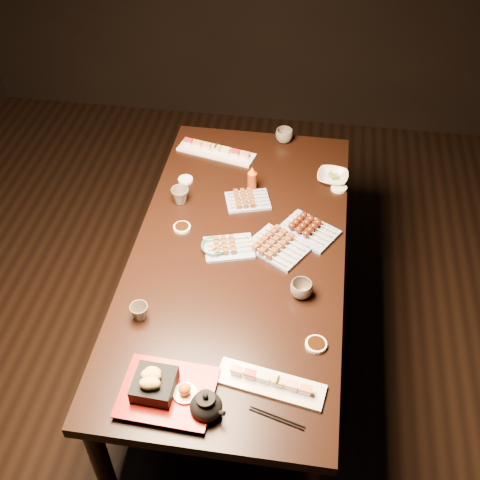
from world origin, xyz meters
The scene contains 23 objects.
ground centered at (0.00, 0.00, 0.00)m, with size 5.00×5.00×0.00m, color black.
dining_table centered at (0.24, 0.29, 0.38)m, with size 0.90×1.80×0.75m, color black.
sushi_platter_near centered at (0.44, -0.34, 0.77)m, with size 0.38×0.11×0.05m, color white, non-canonical shape.
sushi_platter_far centered at (0.02, 0.97, 0.77)m, with size 0.40×0.11×0.05m, color white, non-canonical shape.
yakitori_plate_center centered at (0.19, 0.30, 0.78)m, with size 0.21×0.15×0.05m, color #828EB6, non-canonical shape.
yakitori_plate_right centered at (0.40, 0.33, 0.78)m, with size 0.24×0.17×0.06m, color #828EB6, non-canonical shape.
yakitori_plate_left centered at (0.23, 0.62, 0.78)m, with size 0.20×0.14×0.05m, color #828EB6, non-canonical shape.
tsukune_plate centered at (0.52, 0.45, 0.78)m, with size 0.24×0.17×0.06m, color #828EB6, non-canonical shape.
edamame_bowl_green centered at (0.13, 0.28, 0.77)m, with size 0.11×0.11×0.03m, color #2A8067.
edamame_bowl_cream centered at (0.61, 0.84, 0.77)m, with size 0.15×0.15×0.04m, color beige.
tempura_tray centered at (0.10, -0.43, 0.81)m, with size 0.32×0.25×0.12m, color black, non-canonical shape.
teacup_near_left centered at (-0.08, -0.12, 0.78)m, with size 0.07×0.07×0.07m, color brown.
teacup_mid_right centered at (0.52, 0.09, 0.78)m, with size 0.09×0.09×0.07m, color brown.
teacup_far_left centered at (-0.08, 0.57, 0.79)m, with size 0.08×0.08×0.08m, color brown.
teacup_far_right centered at (0.35, 1.13, 0.79)m, with size 0.09×0.09×0.07m, color brown.
teapot centered at (0.25, -0.48, 0.80)m, with size 0.13×0.13×0.11m, color black, non-canonical shape.
condiment_bottle centered at (0.24, 0.71, 0.82)m, with size 0.04×0.04×0.13m, color maroon.
sauce_dish_west centered at (-0.03, 0.40, 0.76)m, with size 0.08×0.08×0.01m, color white.
sauce_dish_east centered at (0.65, 0.78, 0.76)m, with size 0.08×0.08×0.01m, color white.
sauce_dish_se centered at (0.59, -0.15, 0.76)m, with size 0.08×0.08×0.01m, color white.
sauce_dish_nw centered at (-0.09, 0.73, 0.76)m, with size 0.07×0.07×0.01m, color white.
chopsticks_near centered at (0.09, -0.47, 0.75)m, with size 0.20×0.02×0.01m, color black, non-canonical shape.
chopsticks_se centered at (0.48, -0.46, 0.75)m, with size 0.19×0.02×0.01m, color black, non-canonical shape.
Camera 1 is at (0.51, -1.49, 2.57)m, focal length 45.00 mm.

